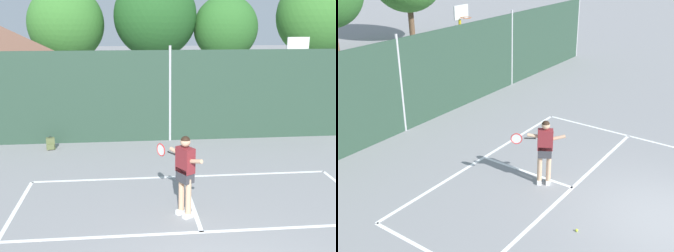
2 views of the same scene
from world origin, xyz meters
The scene contains 5 objects.
chainlink_fence centered at (0.00, 9.00, 1.61)m, with size 26.09×0.09×3.37m.
basketball_hoop centered at (5.34, 10.94, 2.31)m, with size 0.90×0.67×3.55m.
treeline_backdrop centered at (1.58, 19.24, 4.09)m, with size 25.12×4.43×6.88m.
tennis_player centered at (-0.26, 3.24, 1.11)m, with size 0.89×1.20×1.85m.
backpack_olive centered at (-4.10, 8.31, 0.19)m, with size 0.31×0.29×0.46m.
Camera 1 is at (-1.41, -4.87, 4.28)m, focal length 42.96 mm.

